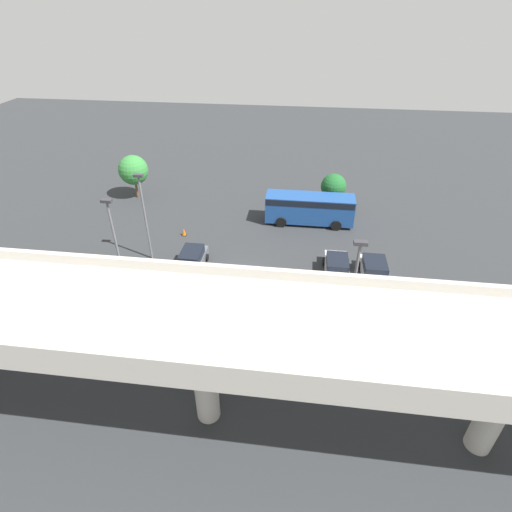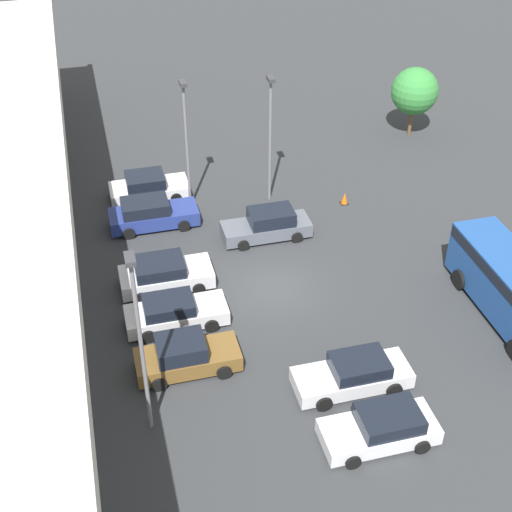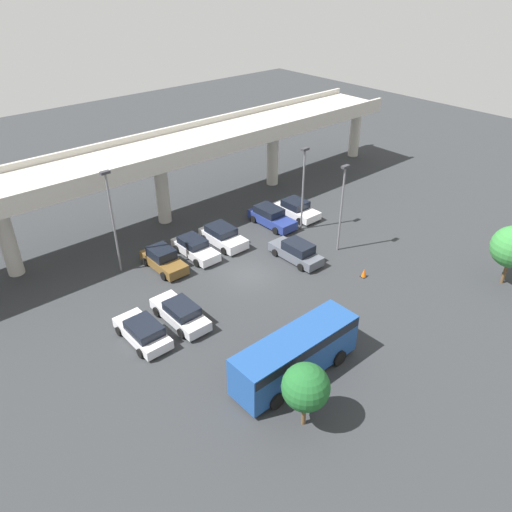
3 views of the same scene
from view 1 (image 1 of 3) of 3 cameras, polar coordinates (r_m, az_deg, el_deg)
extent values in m
plane|color=#2D3033|center=(31.06, -1.80, -3.46)|extent=(115.63, 115.63, 0.00)
cube|color=#BCB7AD|center=(17.94, -8.09, -9.38)|extent=(53.96, 6.38, 0.90)
cube|color=#BCB7AD|center=(19.77, -6.11, -1.90)|extent=(53.96, 0.30, 0.55)
cube|color=#BCB7AD|center=(15.41, -11.15, -14.96)|extent=(53.96, 0.30, 0.55)
cylinder|color=#BCB7AD|center=(22.12, 31.15, -17.86)|extent=(1.21, 1.21, 6.09)
cylinder|color=#BCB7AD|center=(20.46, -7.30, -16.58)|extent=(1.21, 1.21, 6.09)
cube|color=silver|center=(32.17, 16.53, -2.49)|extent=(1.88, 4.46, 0.66)
cube|color=black|center=(32.11, 16.64, -1.19)|extent=(1.73, 2.35, 0.61)
cylinder|color=black|center=(31.37, 18.49, -4.35)|extent=(0.22, 0.61, 0.61)
cylinder|color=black|center=(31.01, 15.03, -4.15)|extent=(0.22, 0.61, 0.61)
cylinder|color=black|center=(33.58, 17.82, -1.48)|extent=(0.22, 0.61, 0.61)
cylinder|color=black|center=(33.24, 14.59, -1.26)|extent=(0.22, 0.61, 0.61)
cube|color=silver|center=(31.74, 11.45, -2.10)|extent=(1.79, 4.86, 0.69)
cube|color=black|center=(31.61, 11.55, -0.85)|extent=(1.65, 2.29, 0.60)
cylinder|color=black|center=(30.74, 13.22, -4.13)|extent=(0.22, 0.69, 0.69)
cylinder|color=black|center=(30.56, 9.80, -3.91)|extent=(0.22, 0.69, 0.69)
cylinder|color=black|center=(33.18, 12.88, -0.98)|extent=(0.22, 0.69, 0.69)
cylinder|color=black|center=(33.02, 9.72, -0.76)|extent=(0.22, 0.69, 0.69)
cube|color=brown|center=(26.62, 6.08, -9.59)|extent=(1.79, 4.42, 0.74)
cube|color=black|center=(25.93, 6.15, -8.77)|extent=(1.65, 2.05, 0.75)
cylinder|color=black|center=(27.80, 4.26, -7.88)|extent=(0.22, 0.65, 0.65)
cylinder|color=black|center=(27.82, 8.07, -8.14)|extent=(0.22, 0.65, 0.65)
cylinder|color=black|center=(25.80, 3.85, -11.87)|extent=(0.22, 0.65, 0.65)
cylinder|color=black|center=(25.82, 8.01, -12.15)|extent=(0.22, 0.65, 0.65)
cube|color=silver|center=(26.78, -0.40, -9.10)|extent=(1.79, 4.64, 0.71)
cube|color=black|center=(26.11, -0.50, -8.55)|extent=(1.65, 2.27, 0.57)
cylinder|color=black|center=(28.08, -1.87, -7.27)|extent=(0.22, 0.66, 0.66)
cylinder|color=black|center=(27.91, 1.88, -7.59)|extent=(0.22, 0.66, 0.66)
cylinder|color=black|center=(26.00, -2.87, -11.37)|extent=(0.22, 0.66, 0.66)
cylinder|color=black|center=(25.81, 1.23, -11.75)|extent=(0.22, 0.66, 0.66)
cube|color=silver|center=(27.19, -6.53, -8.50)|extent=(2.00, 4.49, 0.77)
cube|color=black|center=(26.53, -6.77, -7.81)|extent=(1.84, 2.38, 0.60)
cylinder|color=black|center=(28.59, -7.88, -6.81)|extent=(0.22, 0.62, 0.62)
cylinder|color=black|center=(28.19, -3.83, -7.20)|extent=(0.22, 0.62, 0.62)
cylinder|color=black|center=(26.62, -9.34, -10.64)|extent=(0.22, 0.62, 0.62)
cylinder|color=black|center=(26.18, -4.97, -11.13)|extent=(0.22, 0.62, 0.62)
cube|color=#515660|center=(32.29, -9.22, -1.18)|extent=(1.73, 4.74, 0.72)
cube|color=black|center=(32.10, -9.20, 0.18)|extent=(1.59, 2.37, 0.75)
cylinder|color=black|center=(31.05, -8.30, -3.17)|extent=(0.22, 0.61, 0.61)
cylinder|color=black|center=(31.53, -11.43, -2.90)|extent=(0.22, 0.61, 0.61)
cylinder|color=black|center=(33.36, -7.06, -0.19)|extent=(0.22, 0.61, 0.61)
cylinder|color=black|center=(33.81, -9.99, 0.02)|extent=(0.22, 0.61, 0.61)
cube|color=navy|center=(28.92, -17.21, -7.03)|extent=(1.85, 4.82, 0.79)
cube|color=black|center=(28.17, -17.78, -6.46)|extent=(1.70, 2.52, 0.66)
cylinder|color=black|center=(30.47, -17.73, -5.39)|extent=(0.22, 0.66, 0.66)
cylinder|color=black|center=(29.77, -14.39, -5.77)|extent=(0.22, 0.66, 0.66)
cylinder|color=black|center=(28.47, -20.01, -9.08)|extent=(0.22, 0.66, 0.66)
cylinder|color=black|center=(27.72, -16.46, -9.61)|extent=(0.22, 0.66, 0.66)
cube|color=silver|center=(30.33, -22.33, -6.24)|extent=(1.99, 4.54, 0.68)
cube|color=black|center=(29.81, -22.77, -5.47)|extent=(1.83, 2.19, 0.67)
cylinder|color=black|center=(31.85, -22.77, -4.72)|extent=(0.22, 0.65, 0.65)
cylinder|color=black|center=(30.94, -19.47, -5.12)|extent=(0.22, 0.65, 0.65)
cylinder|color=black|center=(30.05, -25.14, -7.95)|extent=(0.22, 0.65, 0.65)
cylinder|color=black|center=(29.08, -21.69, -8.50)|extent=(0.22, 0.65, 0.65)
cube|color=#1E478C|center=(38.52, 7.64, 6.78)|extent=(8.28, 2.30, 2.55)
cube|color=black|center=(38.12, 7.75, 8.00)|extent=(8.12, 2.35, 0.56)
cylinder|color=black|center=(38.00, 3.62, 4.84)|extent=(0.99, 0.29, 0.99)
cylinder|color=black|center=(40.08, 3.87, 6.43)|extent=(0.99, 0.29, 0.99)
cylinder|color=black|center=(38.10, 11.37, 4.29)|extent=(0.99, 0.29, 0.99)
cylinder|color=black|center=(40.17, 11.24, 5.90)|extent=(0.99, 0.29, 0.99)
cylinder|color=slate|center=(23.05, 13.29, -6.96)|extent=(0.16, 0.16, 8.06)
cube|color=#333338|center=(20.69, 14.74, 1.82)|extent=(0.70, 0.35, 0.20)
cylinder|color=slate|center=(32.88, -15.48, 4.98)|extent=(0.16, 0.16, 7.25)
cube|color=#333338|center=(31.36, -16.50, 10.96)|extent=(0.70, 0.35, 0.20)
cylinder|color=slate|center=(29.38, -19.17, 0.78)|extent=(0.16, 0.16, 7.36)
cube|color=#333338|center=(27.65, -20.60, 7.39)|extent=(0.70, 0.35, 0.20)
cylinder|color=brown|center=(41.55, 10.74, 7.39)|extent=(0.24, 0.24, 1.59)
sphere|color=#1E5B28|center=(40.79, 11.01, 9.74)|extent=(2.50, 2.50, 2.50)
cylinder|color=brown|center=(45.58, -16.67, 9.09)|extent=(0.24, 0.24, 1.80)
sphere|color=#337F38|center=(44.76, -17.13, 11.66)|extent=(3.09, 3.09, 3.09)
cube|color=black|center=(37.38, -10.22, 2.98)|extent=(0.44, 0.44, 0.04)
cone|color=#EA590F|center=(37.22, -10.27, 3.42)|extent=(0.40, 0.40, 0.70)
camera|label=2|loc=(28.00, 67.77, 21.82)|focal=50.00mm
camera|label=3|loc=(52.13, 31.15, 32.46)|focal=35.00mm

